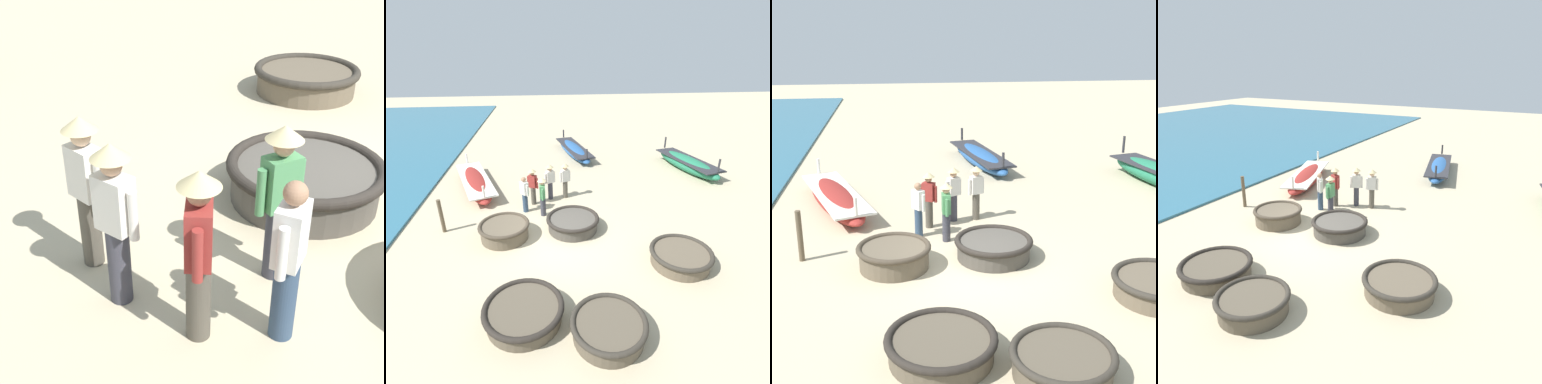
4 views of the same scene
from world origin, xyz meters
TOP-DOWN VIEW (x-y plane):
  - ground_plane at (0.00, 0.00)m, footprint 80.00×80.00m
  - coracle_far_left at (-1.07, -3.47)m, footprint 2.04×2.04m
  - coracle_front_right at (-1.92, 0.36)m, footprint 1.82×1.82m
  - coracle_front_left at (3.78, -1.82)m, footprint 1.98×1.98m
  - coracle_center at (0.93, -4.20)m, footprint 1.84×1.84m
  - coracle_nearest at (0.59, 0.64)m, footprint 2.00×2.00m
  - long_boat_green_hull at (1.63, 9.73)m, footprint 2.15×5.47m
  - long_boat_red_hull at (-3.79, 5.06)m, footprint 2.89×5.39m
  - long_boat_ochre_hull at (7.74, 6.14)m, footprint 2.30×5.03m
  - fisherman_by_coracle at (0.54, 3.43)m, footprint 0.50×0.36m
  - fisherman_standing_right at (-1.24, 2.27)m, footprint 0.38×0.44m
  - fisherman_crouching at (-0.50, 1.85)m, footprint 0.36×0.53m
  - fisherman_hauling at (-0.14, 3.37)m, footprint 0.48×0.36m
  - fisherman_standing_left at (-0.90, 2.93)m, footprint 0.47×0.36m
  - mooring_post_inland at (-4.23, 1.04)m, footprint 0.14×0.14m

SIDE VIEW (x-z plane):
  - ground_plane at x=0.00m, z-range 0.00..0.00m
  - coracle_far_left at x=-1.07m, z-range 0.02..0.52m
  - coracle_center at x=0.93m, z-range 0.02..0.54m
  - coracle_front_left at x=3.78m, z-range 0.03..0.54m
  - coracle_nearest at x=0.59m, z-range 0.03..0.57m
  - long_boat_red_hull at x=-3.79m, z-range -0.22..0.83m
  - long_boat_green_hull at x=1.63m, z-range -0.23..0.86m
  - coracle_front_right at x=-1.92m, z-range 0.03..0.62m
  - long_boat_ochre_hull at x=7.74m, z-range -0.29..1.07m
  - mooring_post_inland at x=-4.23m, z-range 0.00..1.33m
  - fisherman_standing_right at x=-1.24m, z-range 0.05..1.62m
  - fisherman_by_coracle at x=0.54m, z-range 0.12..1.79m
  - fisherman_crouching at x=-0.50m, z-range 0.12..1.79m
  - fisherman_hauling at x=-0.14m, z-range 0.12..1.79m
  - fisherman_standing_left at x=-0.90m, z-range 0.12..1.79m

